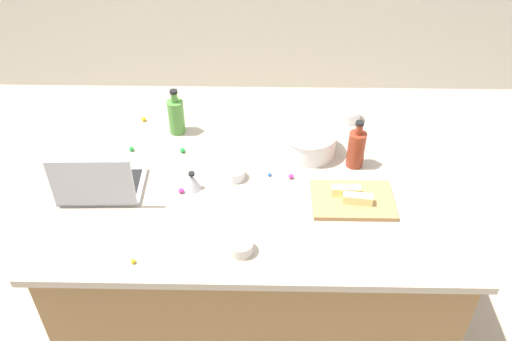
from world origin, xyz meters
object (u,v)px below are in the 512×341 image
mixing_bowl_large (309,141)px  butter_stick_right (346,191)px  bottle_soy (356,148)px  butter_stick_left (358,199)px  ramekin_medium (234,174)px  bottle_olive (176,116)px  ramekin_small (348,115)px  ramekin_wide (241,247)px  laptop (100,185)px  kitchen_timer (192,181)px  cutting_board (353,200)px

mixing_bowl_large → butter_stick_right: size_ratio=2.13×
bottle_soy → butter_stick_left: size_ratio=1.91×
butter_stick_left → ramekin_medium: size_ratio=1.31×
butter_stick_right → bottle_olive: bearing=148.3°
bottle_soy → bottle_olive: (-0.75, 0.22, 0.00)m
butter_stick_left → ramekin_small: size_ratio=1.02×
bottle_soy → butter_stick_left: (-0.02, -0.25, -0.05)m
butter_stick_right → ramekin_wide: size_ratio=1.27×
laptop → bottle_soy: bearing=11.5°
kitchen_timer → ramekin_wide: bearing=-58.6°
cutting_board → ramekin_medium: 0.47m
kitchen_timer → ramekin_medium: bearing=22.5°
butter_stick_left → ramekin_medium: (-0.47, 0.16, -0.02)m
ramekin_wide → kitchen_timer: (-0.20, 0.33, 0.01)m
mixing_bowl_large → ramekin_small: bearing=52.0°
butter_stick_left → ramekin_small: 0.59m
bottle_soy → ramekin_small: (0.01, 0.34, -0.06)m
kitchen_timer → bottle_soy: bearing=13.9°
cutting_board → kitchen_timer: (-0.61, 0.07, 0.03)m
mixing_bowl_large → bottle_soy: bearing=-24.8°
bottle_olive → mixing_bowl_large: bearing=-13.7°
ramekin_small → ramekin_wide: bearing=-119.1°
bottle_soy → ramekin_medium: bottle_soy is taller
laptop → ramekin_small: (1.00, 0.54, -0.02)m
ramekin_medium → kitchen_timer: 0.17m
bottle_soy → butter_stick_right: size_ratio=1.91×
bottle_soy → ramekin_wide: (-0.45, -0.49, -0.06)m
butter_stick_right → ramekin_small: same height
bottle_soy → kitchen_timer: 0.67m
cutting_board → ramekin_wide: size_ratio=3.55×
butter_stick_right → ramekin_wide: 0.48m
cutting_board → butter_stick_right: 0.04m
ramekin_wide → ramekin_small: bearing=60.9°
cutting_board → butter_stick_left: size_ratio=2.78×
cutting_board → kitchen_timer: 0.62m
mixing_bowl_large → bottle_olive: size_ratio=1.11×
kitchen_timer → mixing_bowl_large: bearing=27.9°
ramekin_small → butter_stick_right: bearing=-97.6°
mixing_bowl_large → ramekin_wide: 0.63m
bottle_olive → butter_stick_right: bearing=-31.7°
laptop → butter_stick_right: 0.93m
butter_stick_right → ramekin_small: size_ratio=1.02×
butter_stick_left → ramekin_wide: 0.49m
mixing_bowl_large → ramekin_small: size_ratio=2.19×
butter_stick_right → ramekin_medium: size_ratio=1.31×
cutting_board → ramekin_small: ramekin_small is taller
laptop → ramekin_medium: laptop is taller
butter_stick_right → ramekin_medium: 0.44m
cutting_board → mixing_bowl_large: bearing=115.5°
butter_stick_left → butter_stick_right: same height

